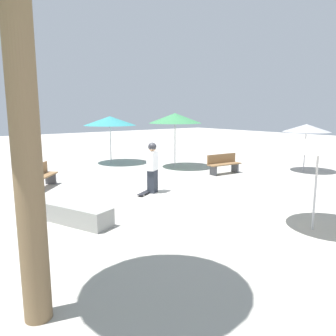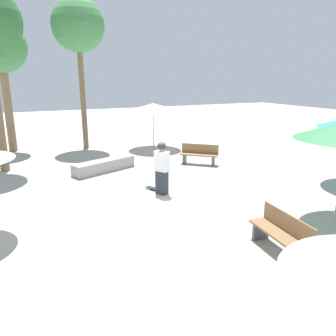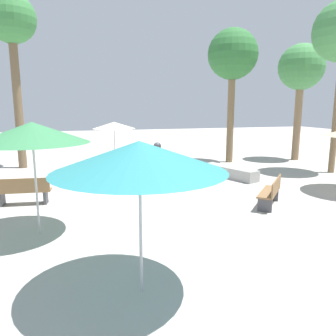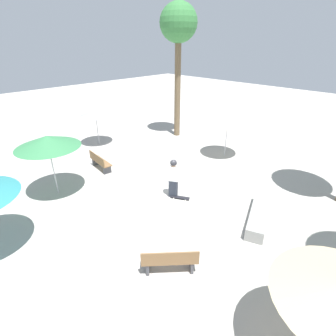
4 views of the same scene
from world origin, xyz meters
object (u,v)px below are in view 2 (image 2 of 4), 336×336
skater_main (162,166)px  skateboard (156,189)px  concrete_ledge (104,166)px  palm_tree_left (78,27)px  shade_umbrella_tan (153,107)px  bench_near (281,234)px  bench_far (199,154)px  palm_tree_center_left (1,49)px

skater_main → skateboard: bearing=-22.8°
concrete_ledge → palm_tree_left: size_ratio=0.36×
concrete_ledge → shade_umbrella_tan: 5.10m
skateboard → bench_near: size_ratio=0.49×
skater_main → skateboard: (-0.05, 0.35, -0.85)m
bench_near → bench_far: (2.18, 7.09, 0.00)m
skater_main → skateboard: 0.92m
concrete_ledge → bench_near: size_ratio=1.63×
concrete_ledge → bench_far: size_ratio=1.80×
bench_far → palm_tree_left: bearing=-14.2°
bench_far → shade_umbrella_tan: bearing=-40.4°
bench_far → palm_tree_left: 8.65m
concrete_ledge → shade_umbrella_tan: bearing=42.8°
skateboard → bench_near: bench_near is taller
skater_main → palm_tree_center_left: (-4.21, 9.00, 3.95)m
concrete_ledge → bench_near: (1.79, -7.74, 0.20)m
shade_umbrella_tan → palm_tree_left: 5.24m
skateboard → concrete_ledge: concrete_ledge is taller
skateboard → bench_far: bearing=-80.6°
shade_umbrella_tan → palm_tree_left: size_ratio=0.37×
skateboard → bench_far: size_ratio=0.54×
concrete_ledge → palm_tree_center_left: size_ratio=0.43×
concrete_ledge → bench_far: 4.03m
skater_main → bench_near: (0.79, -4.37, -0.48)m
skateboard → palm_tree_center_left: bearing=-3.0°
bench_far → shade_umbrella_tan: 4.26m
skateboard → shade_umbrella_tan: (2.53, 6.23, 2.08)m
bench_far → palm_tree_left: (-3.67, 5.55, 5.53)m
bench_far → palm_tree_left: size_ratio=0.20×
palm_tree_left → palm_tree_center_left: bearing=168.1°
bench_near → palm_tree_left: palm_tree_left is taller
skater_main → shade_umbrella_tan: size_ratio=0.63×
skateboard → palm_tree_left: 9.89m
skateboard → bench_far: 3.86m
skateboard → bench_near: 4.81m
palm_tree_left → palm_tree_center_left: 3.75m
bench_far → palm_tree_center_left: bearing=1.1°
skater_main → concrete_ledge: size_ratio=0.63×
skateboard → palm_tree_center_left: 10.74m
skater_main → shade_umbrella_tan: bearing=-51.6°
bench_near → palm_tree_center_left: bearing=26.4°
concrete_ledge → bench_near: 7.95m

